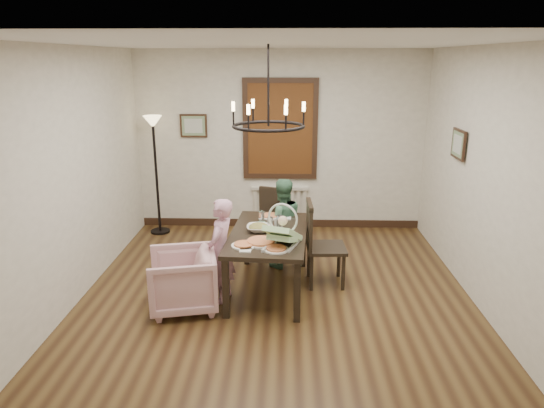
# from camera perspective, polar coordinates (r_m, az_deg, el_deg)

# --- Properties ---
(room_shell) EXTENTS (4.51, 5.00, 2.81)m
(room_shell) POSITION_cam_1_polar(r_m,az_deg,el_deg) (5.57, 0.61, 3.72)
(room_shell) COLOR brown
(room_shell) RESTS_ON ground
(dining_table) EXTENTS (0.98, 1.60, 0.72)m
(dining_table) POSITION_cam_1_polar(r_m,az_deg,el_deg) (5.65, -0.39, -4.13)
(dining_table) COLOR black
(dining_table) RESTS_ON room_shell
(chair_far) EXTENTS (0.52, 0.52, 0.93)m
(chair_far) POSITION_cam_1_polar(r_m,az_deg,el_deg) (6.75, -0.45, -2.18)
(chair_far) COLOR black
(chair_far) RESTS_ON room_shell
(chair_right) EXTENTS (0.48, 0.48, 1.05)m
(chair_right) POSITION_cam_1_polar(r_m,az_deg,el_deg) (5.88, 6.41, -4.61)
(chair_right) COLOR black
(chair_right) RESTS_ON room_shell
(armchair) EXTENTS (0.86, 0.85, 0.66)m
(armchair) POSITION_cam_1_polar(r_m,az_deg,el_deg) (5.45, -10.48, -8.81)
(armchair) COLOR #C8999D
(armchair) RESTS_ON room_shell
(elderly_woman) EXTENTS (0.32, 0.41, 1.00)m
(elderly_woman) POSITION_cam_1_polar(r_m,az_deg,el_deg) (5.49, -5.99, -6.48)
(elderly_woman) COLOR #C78CA4
(elderly_woman) RESTS_ON room_shell
(seated_man) EXTENTS (0.56, 0.49, 0.99)m
(seated_man) POSITION_cam_1_polar(r_m,az_deg,el_deg) (6.35, 1.14, -3.15)
(seated_man) COLOR #487958
(seated_man) RESTS_ON room_shell
(baby_bouncer) EXTENTS (0.50, 0.58, 0.32)m
(baby_bouncer) POSITION_cam_1_polar(r_m,az_deg,el_deg) (5.18, 1.26, -3.26)
(baby_bouncer) COLOR #B8E8A0
(baby_bouncer) RESTS_ON dining_table
(salad_bowl) EXTENTS (0.33, 0.33, 0.08)m
(salad_bowl) POSITION_cam_1_polar(r_m,az_deg,el_deg) (5.64, -1.58, -2.82)
(salad_bowl) COLOR white
(salad_bowl) RESTS_ON dining_table
(pizza_platter) EXTENTS (0.34, 0.34, 0.04)m
(pizza_platter) POSITION_cam_1_polar(r_m,az_deg,el_deg) (5.28, -1.30, -4.47)
(pizza_platter) COLOR tan
(pizza_platter) RESTS_ON dining_table
(drinking_glass) EXTENTS (0.07, 0.07, 0.14)m
(drinking_glass) POSITION_cam_1_polar(r_m,az_deg,el_deg) (5.73, -0.22, -2.22)
(drinking_glass) COLOR silver
(drinking_glass) RESTS_ON dining_table
(window_blinds) EXTENTS (1.00, 0.03, 1.40)m
(window_blinds) POSITION_cam_1_polar(r_m,az_deg,el_deg) (7.59, 0.97, 8.77)
(window_blinds) COLOR #633213
(window_blinds) RESTS_ON room_shell
(radiator) EXTENTS (0.92, 0.12, 0.62)m
(radiator) POSITION_cam_1_polar(r_m,az_deg,el_deg) (7.88, 0.93, -0.25)
(radiator) COLOR silver
(radiator) RESTS_ON room_shell
(picture_back) EXTENTS (0.42, 0.03, 0.36)m
(picture_back) POSITION_cam_1_polar(r_m,az_deg,el_deg) (7.73, -9.21, 9.08)
(picture_back) COLOR black
(picture_back) RESTS_ON room_shell
(picture_right) EXTENTS (0.03, 0.42, 0.36)m
(picture_right) POSITION_cam_1_polar(r_m,az_deg,el_deg) (6.39, 21.10, 6.59)
(picture_right) COLOR black
(picture_right) RESTS_ON room_shell
(floor_lamp) EXTENTS (0.30, 0.30, 1.80)m
(floor_lamp) POSITION_cam_1_polar(r_m,az_deg,el_deg) (7.68, -13.43, 3.09)
(floor_lamp) COLOR black
(floor_lamp) RESTS_ON room_shell
(chandelier) EXTENTS (0.80, 0.80, 0.04)m
(chandelier) POSITION_cam_1_polar(r_m,az_deg,el_deg) (5.33, -0.42, 9.15)
(chandelier) COLOR black
(chandelier) RESTS_ON room_shell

